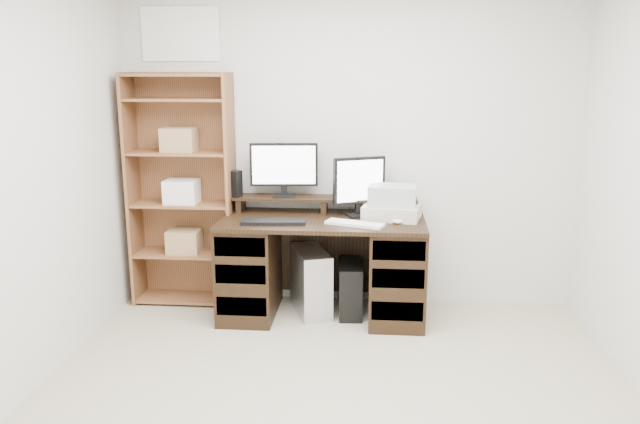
# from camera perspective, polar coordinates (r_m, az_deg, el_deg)

# --- Properties ---
(room) EXTENTS (3.54, 4.04, 2.54)m
(room) POSITION_cam_1_polar(r_m,az_deg,el_deg) (2.86, 1.06, 1.29)
(room) COLOR tan
(room) RESTS_ON ground
(desk) EXTENTS (1.50, 0.70, 0.75)m
(desk) POSITION_cam_1_polar(r_m,az_deg,el_deg) (4.68, 0.21, -4.91)
(desk) COLOR black
(desk) RESTS_ON ground
(riser_shelf) EXTENTS (1.40, 0.22, 0.12)m
(riser_shelf) POSITION_cam_1_polar(r_m,az_deg,el_deg) (4.76, 0.41, 1.07)
(riser_shelf) COLOR black
(riser_shelf) RESTS_ON desk
(monitor_wide) EXTENTS (0.52, 0.15, 0.41)m
(monitor_wide) POSITION_cam_1_polar(r_m,az_deg,el_deg) (4.75, -3.32, 4.15)
(monitor_wide) COLOR black
(monitor_wide) RESTS_ON riser_shelf
(monitor_small) EXTENTS (0.38, 0.22, 0.44)m
(monitor_small) POSITION_cam_1_polar(r_m,az_deg,el_deg) (4.64, 3.61, 2.57)
(monitor_small) COLOR black
(monitor_small) RESTS_ON desk
(speaker) EXTENTS (0.11, 0.11, 0.20)m
(speaker) POSITION_cam_1_polar(r_m,az_deg,el_deg) (4.80, -7.75, 2.59)
(speaker) COLOR black
(speaker) RESTS_ON riser_shelf
(keyboard_black) EXTENTS (0.47, 0.19, 0.03)m
(keyboard_black) POSITION_cam_1_polar(r_m,az_deg,el_deg) (4.45, -4.27, -0.88)
(keyboard_black) COLOR black
(keyboard_black) RESTS_ON desk
(keyboard_white) EXTENTS (0.44, 0.26, 0.02)m
(keyboard_white) POSITION_cam_1_polar(r_m,az_deg,el_deg) (4.40, 3.20, -1.08)
(keyboard_white) COLOR white
(keyboard_white) RESTS_ON desk
(mouse) EXTENTS (0.10, 0.08, 0.03)m
(mouse) POSITION_cam_1_polar(r_m,az_deg,el_deg) (4.46, 7.14, -0.86)
(mouse) COLOR silver
(mouse) RESTS_ON desk
(printer) EXTENTS (0.46, 0.38, 0.10)m
(printer) POSITION_cam_1_polar(r_m,az_deg,el_deg) (4.61, 6.59, 0.02)
(printer) COLOR #BBB2A3
(printer) RESTS_ON desk
(basket) EXTENTS (0.36, 0.27, 0.15)m
(basket) POSITION_cam_1_polar(r_m,az_deg,el_deg) (4.58, 6.63, 1.53)
(basket) COLOR #A5AAB1
(basket) RESTS_ON printer
(tower_silver) EXTENTS (0.37, 0.54, 0.49)m
(tower_silver) POSITION_cam_1_polar(r_m,az_deg,el_deg) (4.78, -0.86, -6.32)
(tower_silver) COLOR #B8BBC0
(tower_silver) RESTS_ON ground
(tower_black) EXTENTS (0.20, 0.41, 0.40)m
(tower_black) POSITION_cam_1_polar(r_m,az_deg,el_deg) (4.76, 2.78, -7.00)
(tower_black) COLOR black
(tower_black) RESTS_ON ground
(bookshelf) EXTENTS (0.80, 0.30, 1.80)m
(bookshelf) POSITION_cam_1_polar(r_m,az_deg,el_deg) (4.95, -12.44, 2.12)
(bookshelf) COLOR brown
(bookshelf) RESTS_ON ground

